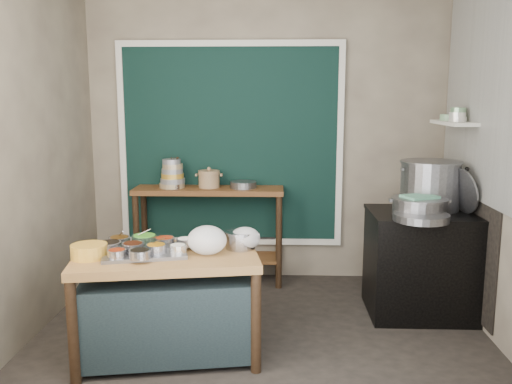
{
  "coord_description": "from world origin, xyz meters",
  "views": [
    {
      "loc": [
        0.11,
        -3.89,
        1.82
      ],
      "look_at": [
        -0.05,
        0.25,
        1.09
      ],
      "focal_mm": 38.0,
      "sensor_mm": 36.0,
      "label": 1
    }
  ],
  "objects_px": {
    "yellow_basin": "(89,251)",
    "saucepan": "(240,240)",
    "prep_table": "(168,305)",
    "steamer": "(419,207)",
    "utensil_cup": "(174,183)",
    "back_counter": "(209,235)",
    "stove_block": "(423,265)",
    "condiment_tray": "(145,252)",
    "stock_pot": "(430,185)",
    "ceramic_crock": "(209,180)"
  },
  "relations": [
    {
      "from": "yellow_basin",
      "to": "saucepan",
      "type": "bearing_deg",
      "value": 15.21
    },
    {
      "from": "prep_table",
      "to": "steamer",
      "type": "height_order",
      "value": "steamer"
    },
    {
      "from": "saucepan",
      "to": "utensil_cup",
      "type": "bearing_deg",
      "value": 116.57
    },
    {
      "from": "steamer",
      "to": "back_counter",
      "type": "bearing_deg",
      "value": 153.96
    },
    {
      "from": "stove_block",
      "to": "condiment_tray",
      "type": "height_order",
      "value": "stove_block"
    },
    {
      "from": "stove_block",
      "to": "stock_pot",
      "type": "height_order",
      "value": "stock_pot"
    },
    {
      "from": "back_counter",
      "to": "saucepan",
      "type": "distance_m",
      "value": 1.52
    },
    {
      "from": "condiment_tray",
      "to": "back_counter",
      "type": "bearing_deg",
      "value": 81.19
    },
    {
      "from": "stove_block",
      "to": "condiment_tray",
      "type": "distance_m",
      "value": 2.34
    },
    {
      "from": "back_counter",
      "to": "yellow_basin",
      "type": "relative_size",
      "value": 5.96
    },
    {
      "from": "stock_pot",
      "to": "back_counter",
      "type": "bearing_deg",
      "value": 163.01
    },
    {
      "from": "prep_table",
      "to": "ceramic_crock",
      "type": "height_order",
      "value": "ceramic_crock"
    },
    {
      "from": "steamer",
      "to": "stove_block",
      "type": "bearing_deg",
      "value": 56.86
    },
    {
      "from": "saucepan",
      "to": "ceramic_crock",
      "type": "height_order",
      "value": "ceramic_crock"
    },
    {
      "from": "back_counter",
      "to": "condiment_tray",
      "type": "height_order",
      "value": "back_counter"
    },
    {
      "from": "prep_table",
      "to": "back_counter",
      "type": "xyz_separation_m",
      "value": [
        0.1,
        1.58,
        0.1
      ]
    },
    {
      "from": "stove_block",
      "to": "steamer",
      "type": "relative_size",
      "value": 1.98
    },
    {
      "from": "prep_table",
      "to": "utensil_cup",
      "type": "relative_size",
      "value": 7.95
    },
    {
      "from": "ceramic_crock",
      "to": "steamer",
      "type": "xyz_separation_m",
      "value": [
        1.8,
        -0.9,
        -0.07
      ]
    },
    {
      "from": "stock_pot",
      "to": "prep_table",
      "type": "bearing_deg",
      "value": -154.48
    },
    {
      "from": "stove_block",
      "to": "condiment_tray",
      "type": "bearing_deg",
      "value": -158.09
    },
    {
      "from": "saucepan",
      "to": "ceramic_crock",
      "type": "bearing_deg",
      "value": 104.27
    },
    {
      "from": "steamer",
      "to": "saucepan",
      "type": "bearing_deg",
      "value": -158.66
    },
    {
      "from": "stove_block",
      "to": "yellow_basin",
      "type": "xyz_separation_m",
      "value": [
        -2.5,
        -0.97,
        0.37
      ]
    },
    {
      "from": "back_counter",
      "to": "utensil_cup",
      "type": "bearing_deg",
      "value": -173.33
    },
    {
      "from": "utensil_cup",
      "to": "stock_pot",
      "type": "height_order",
      "value": "stock_pot"
    },
    {
      "from": "prep_table",
      "to": "stove_block",
      "type": "height_order",
      "value": "stove_block"
    },
    {
      "from": "utensil_cup",
      "to": "ceramic_crock",
      "type": "xyz_separation_m",
      "value": [
        0.33,
        0.05,
        0.03
      ]
    },
    {
      "from": "prep_table",
      "to": "stock_pot",
      "type": "height_order",
      "value": "stock_pot"
    },
    {
      "from": "utensil_cup",
      "to": "saucepan",
      "type": "bearing_deg",
      "value": -62.08
    },
    {
      "from": "back_counter",
      "to": "stove_block",
      "type": "distance_m",
      "value": 2.04
    },
    {
      "from": "utensil_cup",
      "to": "stove_block",
      "type": "bearing_deg",
      "value": -17.23
    },
    {
      "from": "back_counter",
      "to": "stove_block",
      "type": "xyz_separation_m",
      "value": [
        1.9,
        -0.73,
        -0.05
      ]
    },
    {
      "from": "utensil_cup",
      "to": "ceramic_crock",
      "type": "relative_size",
      "value": 0.72
    },
    {
      "from": "condiment_tray",
      "to": "ceramic_crock",
      "type": "height_order",
      "value": "ceramic_crock"
    },
    {
      "from": "prep_table",
      "to": "steamer",
      "type": "xyz_separation_m",
      "value": [
        1.9,
        0.7,
        0.58
      ]
    },
    {
      "from": "back_counter",
      "to": "yellow_basin",
      "type": "bearing_deg",
      "value": -109.38
    },
    {
      "from": "ceramic_crock",
      "to": "utensil_cup",
      "type": "bearing_deg",
      "value": -170.66
    },
    {
      "from": "stove_block",
      "to": "saucepan",
      "type": "distance_m",
      "value": 1.69
    },
    {
      "from": "ceramic_crock",
      "to": "stock_pot",
      "type": "xyz_separation_m",
      "value": [
        1.96,
        -0.61,
        0.06
      ]
    },
    {
      "from": "utensil_cup",
      "to": "stock_pot",
      "type": "distance_m",
      "value": 2.36
    },
    {
      "from": "steamer",
      "to": "utensil_cup",
      "type": "bearing_deg",
      "value": 158.46
    },
    {
      "from": "stove_block",
      "to": "utensil_cup",
      "type": "height_order",
      "value": "utensil_cup"
    },
    {
      "from": "prep_table",
      "to": "condiment_tray",
      "type": "height_order",
      "value": "condiment_tray"
    },
    {
      "from": "stove_block",
      "to": "yellow_basin",
      "type": "bearing_deg",
      "value": -158.8
    },
    {
      "from": "prep_table",
      "to": "condiment_tray",
      "type": "distance_m",
      "value": 0.41
    },
    {
      "from": "prep_table",
      "to": "saucepan",
      "type": "distance_m",
      "value": 0.69
    },
    {
      "from": "ceramic_crock",
      "to": "stock_pot",
      "type": "distance_m",
      "value": 2.05
    },
    {
      "from": "condiment_tray",
      "to": "yellow_basin",
      "type": "height_order",
      "value": "yellow_basin"
    },
    {
      "from": "condiment_tray",
      "to": "yellow_basin",
      "type": "distance_m",
      "value": 0.37
    }
  ]
}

